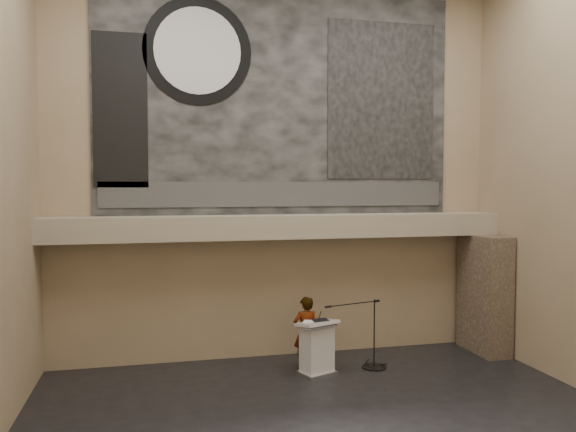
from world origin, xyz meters
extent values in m
plane|color=black|center=(0.00, 0.00, 0.00)|extent=(10.00, 10.00, 0.00)
cube|color=#8A7A57|center=(0.00, 4.00, 4.25)|extent=(10.00, 0.02, 8.50)
cube|color=#8A7A57|center=(0.00, -4.00, 4.25)|extent=(10.00, 0.02, 8.50)
cube|color=gray|center=(0.00, 3.60, 2.95)|extent=(10.00, 0.80, 0.50)
cylinder|color=#B2893D|center=(-1.60, 3.55, 2.67)|extent=(0.04, 0.04, 0.06)
cylinder|color=#B2893D|center=(1.90, 3.55, 2.67)|extent=(0.04, 0.04, 0.06)
cube|color=black|center=(0.00, 3.97, 5.70)|extent=(8.00, 0.05, 5.00)
cube|color=#313131|center=(0.00, 3.93, 3.65)|extent=(7.76, 0.02, 0.55)
cylinder|color=black|center=(-1.80, 3.93, 6.70)|extent=(2.30, 0.02, 2.30)
cylinder|color=silver|center=(-1.80, 3.91, 6.70)|extent=(1.84, 0.02, 1.84)
cube|color=black|center=(2.40, 3.93, 5.80)|extent=(2.60, 0.02, 3.60)
cube|color=black|center=(-3.40, 3.93, 5.40)|extent=(1.10, 0.02, 3.20)
cube|color=#423428|center=(4.65, 3.15, 1.35)|extent=(0.60, 1.40, 2.70)
cube|color=silver|center=(0.43, 2.49, 0.04)|extent=(0.82, 0.73, 0.08)
cube|color=silver|center=(0.43, 2.49, 0.56)|extent=(0.71, 0.60, 0.96)
cube|color=silver|center=(0.43, 2.47, 1.07)|extent=(0.91, 0.78, 0.13)
cube|color=black|center=(0.50, 2.48, 1.12)|extent=(0.32, 0.26, 0.04)
cube|color=silver|center=(0.25, 2.49, 1.10)|extent=(0.30, 0.34, 0.00)
imported|color=silver|center=(0.32, 2.96, 0.76)|extent=(0.59, 0.43, 1.52)
cylinder|color=black|center=(1.74, 2.65, 0.01)|extent=(0.52, 0.52, 0.02)
cylinder|color=black|center=(1.74, 2.65, 0.73)|extent=(0.03, 0.03, 1.45)
cylinder|color=black|center=(1.18, 2.50, 1.41)|extent=(1.24, 0.35, 0.02)
camera|label=1|loc=(-2.75, -8.26, 3.82)|focal=35.00mm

